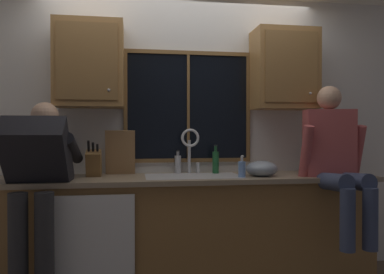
% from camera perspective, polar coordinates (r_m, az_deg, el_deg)
% --- Properties ---
extents(back_wall, '(5.57, 0.12, 2.55)m').
position_cam_1_polar(back_wall, '(3.56, -1.88, 0.48)').
color(back_wall, silver).
rests_on(back_wall, floor).
extents(window_glass, '(1.10, 0.02, 0.95)m').
position_cam_1_polar(window_glass, '(3.51, -0.58, 4.56)').
color(window_glass, black).
extents(window_frame_top, '(1.17, 0.02, 0.04)m').
position_cam_1_polar(window_frame_top, '(3.57, -0.56, 12.48)').
color(window_frame_top, brown).
extents(window_frame_bottom, '(1.17, 0.02, 0.04)m').
position_cam_1_polar(window_frame_bottom, '(3.50, -0.56, -3.50)').
color(window_frame_bottom, brown).
extents(window_frame_left, '(0.04, 0.02, 0.95)m').
position_cam_1_polar(window_frame_left, '(3.47, -9.92, 4.60)').
color(window_frame_left, brown).
extents(window_frame_right, '(0.03, 0.02, 0.95)m').
position_cam_1_polar(window_frame_right, '(3.62, 8.38, 4.43)').
color(window_frame_right, brown).
extents(window_mullion_center, '(0.02, 0.02, 0.95)m').
position_cam_1_polar(window_mullion_center, '(3.50, -0.56, 4.57)').
color(window_mullion_center, brown).
extents(lower_cabinet_run, '(3.17, 0.58, 0.88)m').
position_cam_1_polar(lower_cabinet_run, '(3.32, -1.13, -14.10)').
color(lower_cabinet_run, olive).
rests_on(lower_cabinet_run, floor).
extents(countertop, '(3.23, 0.62, 0.04)m').
position_cam_1_polar(countertop, '(3.22, -1.09, -6.24)').
color(countertop, gray).
rests_on(countertop, lower_cabinet_run).
extents(dishwasher_front, '(0.60, 0.02, 0.74)m').
position_cam_1_polar(dishwasher_front, '(3.00, -14.51, -15.41)').
color(dishwasher_front, white).
extents(upper_cabinet_left, '(0.56, 0.36, 0.72)m').
position_cam_1_polar(upper_cabinet_left, '(3.37, -15.07, 10.42)').
color(upper_cabinet_left, '#9E703D').
extents(upper_cabinet_right, '(0.56, 0.36, 0.72)m').
position_cam_1_polar(upper_cabinet_right, '(3.62, 13.63, 9.76)').
color(upper_cabinet_right, '#9E703D').
extents(sink, '(0.80, 0.46, 0.21)m').
position_cam_1_polar(sink, '(3.25, 0.15, -7.56)').
color(sink, '#B7B7BC').
rests_on(sink, lower_cabinet_run).
extents(faucet, '(0.18, 0.09, 0.40)m').
position_cam_1_polar(faucet, '(3.39, -0.19, -1.25)').
color(faucet, silver).
rests_on(faucet, countertop).
extents(person_standing, '(0.53, 0.70, 1.53)m').
position_cam_1_polar(person_standing, '(2.98, -22.15, -5.90)').
color(person_standing, '#262628').
rests_on(person_standing, floor).
extents(person_sitting_on_counter, '(0.54, 0.63, 1.26)m').
position_cam_1_polar(person_sitting_on_counter, '(3.34, 20.61, -2.52)').
color(person_sitting_on_counter, '#384260').
rests_on(person_sitting_on_counter, countertop).
extents(knife_block, '(0.12, 0.18, 0.32)m').
position_cam_1_polar(knife_block, '(3.27, -14.48, -3.88)').
color(knife_block, brown).
rests_on(knife_block, countertop).
extents(cutting_board, '(0.26, 0.10, 0.39)m').
position_cam_1_polar(cutting_board, '(3.39, -10.68, -2.30)').
color(cutting_board, '#997047').
rests_on(cutting_board, countertop).
extents(mixing_bowl, '(0.27, 0.27, 0.13)m').
position_cam_1_polar(mixing_bowl, '(3.28, 10.37, -4.70)').
color(mixing_bowl, '#8C99A8').
rests_on(mixing_bowl, countertop).
extents(soap_dispenser, '(0.06, 0.07, 0.18)m').
position_cam_1_polar(soap_dispenser, '(3.16, 7.47, -4.73)').
color(soap_dispenser, '#668CCC').
rests_on(soap_dispenser, countertop).
extents(bottle_green_glass, '(0.06, 0.06, 0.21)m').
position_cam_1_polar(bottle_green_glass, '(3.44, -2.13, -4.02)').
color(bottle_green_glass, '#B7B7BC').
rests_on(bottle_green_glass, countertop).
extents(bottle_tall_clear, '(0.06, 0.06, 0.26)m').
position_cam_1_polar(bottle_tall_clear, '(3.43, 3.55, -3.70)').
color(bottle_tall_clear, '#1E592D').
rests_on(bottle_tall_clear, countertop).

